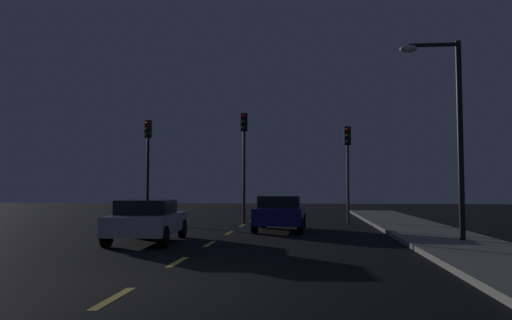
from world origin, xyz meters
The scene contains 14 objects.
ground_plane centered at (0.00, 7.00, 0.00)m, with size 80.00×80.00×0.00m, color black.
sidewalk_curb_right centered at (7.50, 7.00, 0.07)m, with size 3.00×40.00×0.15m, color gray.
lane_stripe_nearest centered at (0.00, -1.20, 0.00)m, with size 0.16×1.60×0.01m, color #EACC4C.
lane_stripe_second centered at (0.00, 2.60, 0.00)m, with size 0.16×1.60×0.01m, color #EACC4C.
lane_stripe_third centered at (0.00, 6.40, 0.00)m, with size 0.16×1.60×0.01m, color #EACC4C.
lane_stripe_fourth centered at (0.00, 10.20, 0.00)m, with size 0.16×1.60×0.01m, color #EACC4C.
lane_stripe_fifth centered at (0.00, 14.00, 0.00)m, with size 0.16×1.60×0.01m, color #EACC4C.
lane_stripe_sixth centered at (0.00, 17.80, 0.00)m, with size 0.16×1.60×0.01m, color #EACC4C.
traffic_signal_left centered at (-5.02, 15.24, 3.63)m, with size 0.32×0.38×5.20m.
traffic_signal_center centered at (-0.09, 15.24, 3.81)m, with size 0.32×0.38×5.48m.
traffic_signal_right centered at (4.99, 15.24, 3.33)m, with size 0.32×0.38×4.74m.
car_stopped_ahead centered at (1.93, 11.30, 0.74)m, with size 2.06×3.86×1.43m.
car_adjacent_lane centered at (-2.10, 6.65, 0.71)m, with size 2.16×4.14×1.37m.
street_lamp_right centered at (7.48, 6.98, 3.90)m, with size 1.89×0.36×6.37m.
Camera 1 is at (3.09, -8.76, 1.74)m, focal length 34.32 mm.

